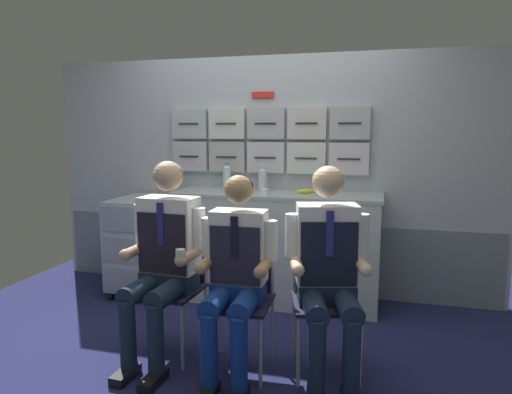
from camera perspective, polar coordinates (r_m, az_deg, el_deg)
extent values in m
cube|color=#1E214D|center=(3.26, -5.15, -19.37)|extent=(4.80, 4.80, 0.04)
cube|color=#AFB7C1|center=(4.22, 1.16, 2.68)|extent=(4.20, 0.06, 2.15)
cube|color=slate|center=(4.33, 1.01, -7.27)|extent=(4.12, 0.01, 0.65)
cube|color=#B8B6C0|center=(4.38, -8.17, 5.07)|extent=(0.34, 0.06, 0.28)
cylinder|color=#1D222C|center=(4.35, -8.37, 5.04)|extent=(0.19, 0.01, 0.01)
cube|color=#ADAFAE|center=(4.25, -3.58, 5.04)|extent=(0.34, 0.06, 0.28)
cylinder|color=black|center=(4.21, -3.75, 5.01)|extent=(0.19, 0.01, 0.01)
cube|color=silver|center=(4.15, 1.26, 4.97)|extent=(0.34, 0.06, 0.28)
cylinder|color=#261C2F|center=(4.11, 1.14, 4.94)|extent=(0.19, 0.01, 0.01)
cube|color=silver|center=(4.07, 6.32, 4.86)|extent=(0.34, 0.06, 0.28)
cylinder|color=#242830|center=(4.04, 6.24, 4.83)|extent=(0.19, 0.01, 0.01)
cube|color=silver|center=(4.03, 11.52, 4.71)|extent=(0.34, 0.06, 0.28)
cylinder|color=black|center=(4.00, 11.48, 4.67)|extent=(0.19, 0.01, 0.01)
cube|color=#B1BCBF|center=(4.38, -8.25, 9.05)|extent=(0.34, 0.06, 0.28)
cylinder|color=#262329|center=(4.34, -8.46, 9.05)|extent=(0.19, 0.01, 0.01)
cube|color=silver|center=(4.24, -3.62, 9.14)|extent=(0.34, 0.06, 0.28)
cylinder|color=#272B2E|center=(4.21, -3.79, 9.14)|extent=(0.19, 0.01, 0.01)
cube|color=#AFB1B4|center=(4.14, 1.28, 9.17)|extent=(0.34, 0.06, 0.28)
cylinder|color=#1F1E2F|center=(4.10, 1.15, 9.18)|extent=(0.19, 0.01, 0.01)
cube|color=silver|center=(4.07, 6.39, 9.14)|extent=(0.34, 0.06, 0.28)
cylinder|color=black|center=(4.03, 6.31, 9.14)|extent=(0.19, 0.01, 0.01)
cube|color=#ADB1B3|center=(4.03, 11.64, 9.02)|extent=(0.34, 0.06, 0.28)
cylinder|color=#282224|center=(3.99, 11.61, 9.03)|extent=(0.19, 0.01, 0.01)
cube|color=red|center=(4.17, 0.84, 12.66)|extent=(0.20, 0.02, 0.05)
cube|color=#B2C0BE|center=(4.02, 2.45, -6.49)|extent=(1.76, 0.52, 0.93)
cube|color=#A2B0AF|center=(3.92, 2.49, 0.31)|extent=(1.79, 0.53, 0.03)
sphere|color=black|center=(4.36, -17.68, -11.60)|extent=(0.07, 0.07, 0.07)
sphere|color=black|center=(4.20, -14.04, -12.20)|extent=(0.07, 0.07, 0.07)
sphere|color=black|center=(4.80, -14.09, -9.58)|extent=(0.07, 0.07, 0.07)
sphere|color=black|center=(4.66, -10.71, -10.01)|extent=(0.07, 0.07, 0.07)
cube|color=#A5ADBB|center=(4.38, -14.27, -5.36)|extent=(0.40, 0.64, 0.81)
cube|color=#9199A7|center=(4.18, -16.34, -9.93)|extent=(0.35, 0.01, 0.22)
cube|color=#9199A7|center=(4.11, -16.49, -6.36)|extent=(0.35, 0.01, 0.22)
cube|color=#9199A7|center=(4.05, -16.65, -2.67)|extent=(0.35, 0.01, 0.22)
cylinder|color=#28282D|center=(4.05, -16.54, -1.01)|extent=(0.32, 0.02, 0.02)
cylinder|color=#A8AAAF|center=(3.18, -15.19, -15.69)|extent=(0.02, 0.02, 0.43)
cylinder|color=#A8AAAF|center=(3.01, -9.21, -16.93)|extent=(0.02, 0.02, 0.43)
cylinder|color=#A8AAAF|center=(3.46, -11.81, -13.54)|extent=(0.02, 0.02, 0.43)
cylinder|color=#A8AAAF|center=(3.30, -6.23, -14.49)|extent=(0.02, 0.02, 0.43)
cube|color=#1C1B32|center=(3.15, -10.72, -11.36)|extent=(0.42, 0.42, 0.02)
cube|color=#1C1B32|center=(3.25, -9.19, -6.82)|extent=(0.37, 0.05, 0.40)
cylinder|color=#A8AAAF|center=(3.32, -12.04, -6.54)|extent=(0.02, 0.02, 0.40)
cylinder|color=#A8AAAF|center=(3.16, -6.35, -7.19)|extent=(0.02, 0.02, 0.40)
cube|color=black|center=(3.06, -15.97, -20.55)|extent=(0.10, 0.22, 0.06)
cube|color=black|center=(2.97, -12.68, -21.41)|extent=(0.10, 0.22, 0.06)
cylinder|color=#162435|center=(2.99, -15.72, -16.18)|extent=(0.10, 0.10, 0.42)
cylinder|color=#162435|center=(2.89, -12.42, -16.92)|extent=(0.10, 0.10, 0.42)
cylinder|color=#162435|center=(3.04, -14.01, -11.02)|extent=(0.15, 0.40, 0.13)
cylinder|color=#162435|center=(2.94, -10.78, -11.55)|extent=(0.15, 0.40, 0.13)
cube|color=#162435|center=(3.13, -10.76, -10.14)|extent=(0.36, 0.22, 0.12)
cube|color=white|center=(3.06, -10.73, -4.58)|extent=(0.38, 0.23, 0.49)
cube|color=black|center=(2.98, -11.71, -5.74)|extent=(0.34, 0.03, 0.39)
cube|color=navy|center=(2.95, -11.86, -3.36)|extent=(0.04, 0.01, 0.28)
cylinder|color=white|center=(3.16, -14.18, -3.29)|extent=(0.08, 0.08, 0.27)
cylinder|color=tan|center=(3.09, -14.87, -6.49)|extent=(0.08, 0.25, 0.07)
sphere|color=tan|center=(3.00, -16.03, -6.98)|extent=(0.08, 0.08, 0.08)
cylinder|color=white|center=(2.95, -7.11, -3.91)|extent=(0.08, 0.08, 0.27)
cylinder|color=tan|center=(2.90, -8.36, -7.28)|extent=(0.08, 0.25, 0.07)
sphere|color=tan|center=(2.81, -9.38, -7.84)|extent=(0.08, 0.08, 0.08)
cylinder|color=silver|center=(2.80, -9.40, -7.05)|extent=(0.06, 0.06, 0.06)
sphere|color=tan|center=(3.00, -10.93, 2.59)|extent=(0.20, 0.20, 0.20)
ellipsoid|color=gray|center=(3.01, -10.81, 2.95)|extent=(0.20, 0.19, 0.14)
cylinder|color=#A8AAAF|center=(2.88, -6.80, -18.07)|extent=(0.02, 0.02, 0.43)
cylinder|color=#A8AAAF|center=(2.79, 0.57, -18.93)|extent=(0.02, 0.02, 0.43)
cylinder|color=#A8AAAF|center=(3.19, -4.55, -15.31)|extent=(0.02, 0.02, 0.43)
cylinder|color=#A8AAAF|center=(3.11, 2.05, -15.95)|extent=(0.02, 0.02, 0.43)
cube|color=#1C1B32|center=(2.90, -2.21, -13.00)|extent=(0.42, 0.42, 0.02)
cube|color=#1C1B32|center=(3.00, -1.28, -7.96)|extent=(0.37, 0.04, 0.40)
cylinder|color=#A8AAAF|center=(3.04, -4.64, -7.78)|extent=(0.02, 0.02, 0.40)
cylinder|color=#A8AAAF|center=(2.96, 2.09, -8.23)|extent=(0.02, 0.02, 0.40)
cube|color=black|center=(2.80, -6.08, -23.23)|extent=(0.10, 0.22, 0.06)
cylinder|color=navy|center=(2.72, -5.88, -18.49)|extent=(0.10, 0.10, 0.42)
cylinder|color=navy|center=(2.67, -2.16, -18.95)|extent=(0.10, 0.10, 0.42)
cylinder|color=navy|center=(2.76, -4.87, -12.80)|extent=(0.14, 0.36, 0.13)
cylinder|color=navy|center=(2.71, -1.30, -13.14)|extent=(0.14, 0.36, 0.13)
cube|color=navy|center=(2.87, -2.22, -11.68)|extent=(0.32, 0.21, 0.12)
cube|color=white|center=(2.81, -2.14, -6.14)|extent=(0.34, 0.20, 0.44)
cube|color=#212033|center=(2.73, -2.67, -7.35)|extent=(0.31, 0.02, 0.35)
cube|color=black|center=(2.69, -2.73, -5.04)|extent=(0.04, 0.01, 0.25)
cylinder|color=white|center=(2.85, -5.97, -4.95)|extent=(0.08, 0.08, 0.24)
cylinder|color=#A58055|center=(2.79, -6.20, -8.23)|extent=(0.08, 0.22, 0.07)
sphere|color=#A58055|center=(2.70, -6.90, -8.81)|extent=(0.08, 0.08, 0.08)
cylinder|color=white|center=(2.75, 1.81, -5.40)|extent=(0.08, 0.08, 0.24)
cylinder|color=#A58055|center=(2.70, 0.97, -8.76)|extent=(0.08, 0.22, 0.07)
sphere|color=#A58055|center=(2.61, 0.51, -9.39)|extent=(0.08, 0.08, 0.08)
sphere|color=#A58055|center=(2.74, -2.18, 0.94)|extent=(0.18, 0.18, 0.18)
ellipsoid|color=black|center=(2.75, -2.11, 1.30)|extent=(0.18, 0.16, 0.12)
cylinder|color=#A8AAAF|center=(2.82, 5.31, -18.72)|extent=(0.02, 0.02, 0.43)
cylinder|color=#A8AAAF|center=(2.87, 12.89, -18.38)|extent=(0.02, 0.02, 0.43)
cylinder|color=#A8AAAF|center=(3.14, 4.76, -15.73)|extent=(0.02, 0.02, 0.43)
cylinder|color=#A8AAAF|center=(3.19, 11.47, -15.51)|extent=(0.02, 0.02, 0.43)
cube|color=#1C1B32|center=(2.91, 8.71, -13.03)|extent=(0.49, 0.49, 0.02)
cube|color=#1C1B32|center=(3.02, 8.29, -7.98)|extent=(0.36, 0.12, 0.40)
cylinder|color=#A8AAAF|center=(2.99, 4.86, -8.08)|extent=(0.02, 0.02, 0.40)
cylinder|color=#A8AAAF|center=(3.04, 11.71, -7.96)|extent=(0.02, 0.02, 0.40)
cylinder|color=#17243A|center=(2.65, 7.59, -19.20)|extent=(0.10, 0.10, 0.42)
cylinder|color=#17243A|center=(2.68, 11.82, -18.99)|extent=(0.10, 0.10, 0.42)
cylinder|color=#17243A|center=(2.71, 7.24, -13.21)|extent=(0.22, 0.40, 0.13)
cylinder|color=#17243A|center=(2.74, 11.26, -13.08)|extent=(0.22, 0.40, 0.13)
cube|color=#17243A|center=(2.88, 8.74, -11.71)|extent=(0.38, 0.28, 0.12)
cube|color=white|center=(2.81, 8.82, -5.79)|extent=(0.40, 0.29, 0.48)
cube|color=black|center=(2.72, 9.12, -7.11)|extent=(0.33, 0.10, 0.39)
cube|color=navy|center=(2.68, 9.20, -4.57)|extent=(0.04, 0.02, 0.27)
cylinder|color=white|center=(2.78, 4.51, -4.77)|extent=(0.08, 0.08, 0.26)
cylinder|color=beige|center=(2.71, 5.06, -8.40)|extent=(0.13, 0.25, 0.07)
sphere|color=beige|center=(2.61, 5.24, -9.09)|extent=(0.08, 0.08, 0.08)
cylinder|color=white|center=(2.84, 13.09, -4.68)|extent=(0.08, 0.08, 0.26)
cylinder|color=beige|center=(2.77, 13.06, -8.24)|extent=(0.13, 0.25, 0.07)
sphere|color=beige|center=(2.67, 13.57, -8.90)|extent=(0.08, 0.08, 0.08)
sphere|color=beige|center=(2.75, 9.00, 1.88)|extent=(0.19, 0.19, 0.19)
ellipsoid|color=gray|center=(2.76, 8.96, 2.27)|extent=(0.23, 0.21, 0.13)
cylinder|color=silver|center=(4.14, -3.64, 2.33)|extent=(0.07, 0.07, 0.20)
cone|color=silver|center=(4.13, -3.66, 3.88)|extent=(0.07, 0.07, 0.02)
cylinder|color=blue|center=(4.13, -3.66, 4.19)|extent=(0.03, 0.03, 0.02)
cylinder|color=silver|center=(4.03, 0.82, 2.07)|extent=(0.07, 0.07, 0.18)
cone|color=silver|center=(4.02, 0.83, 3.53)|extent=(0.07, 0.07, 0.02)
cylinder|color=silver|center=(4.02, 0.83, 3.84)|extent=(0.03, 0.03, 0.02)
cylinder|color=tan|center=(3.85, -3.32, 0.92)|extent=(0.07, 0.07, 0.07)
cylinder|color=#382114|center=(3.85, -3.33, 1.36)|extent=(0.06, 0.06, 0.01)
cylinder|color=silver|center=(4.03, -1.18, 1.38)|extent=(0.07, 0.07, 0.09)
cylinder|color=#382114|center=(4.02, -1.18, 1.92)|extent=(0.06, 0.06, 0.01)
cylinder|color=white|center=(3.76, 1.07, 0.63)|extent=(0.06, 0.06, 0.06)
cylinder|color=#382114|center=(3.76, 1.07, 0.97)|extent=(0.05, 0.05, 0.01)
cylinder|color=tan|center=(3.98, 8.17, 1.01)|extent=(0.06, 0.06, 0.06)
cylinder|color=#382114|center=(3.97, 8.18, 1.36)|extent=(0.05, 0.05, 0.01)
ellipsoid|color=yellow|center=(3.90, 6.28, 0.74)|extent=(0.17, 0.10, 0.04)
cylinder|color=#4C3819|center=(3.92, 7.48, 0.82)|extent=(0.01, 0.01, 0.02)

